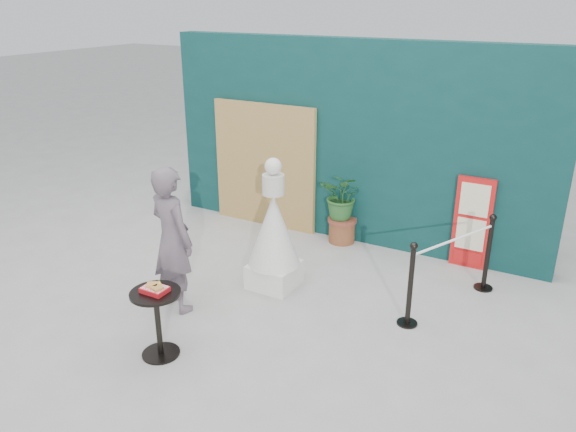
% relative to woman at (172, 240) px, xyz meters
% --- Properties ---
extents(ground, '(60.00, 60.00, 0.00)m').
position_rel_woman_xyz_m(ground, '(0.95, -0.13, -0.89)').
color(ground, '#ADAAA5').
rests_on(ground, ground).
extents(back_wall, '(6.00, 0.30, 3.00)m').
position_rel_woman_xyz_m(back_wall, '(0.95, 3.02, 0.61)').
color(back_wall, '#0A302E').
rests_on(back_wall, ground).
extents(bamboo_fence, '(1.80, 0.08, 2.00)m').
position_rel_woman_xyz_m(bamboo_fence, '(-0.45, 2.81, 0.11)').
color(bamboo_fence, tan).
rests_on(bamboo_fence, ground).
extents(woman, '(0.74, 0.59, 1.78)m').
position_rel_woman_xyz_m(woman, '(0.00, 0.00, 0.00)').
color(woman, '#63545D').
rests_on(woman, ground).
extents(menu_board, '(0.50, 0.07, 1.30)m').
position_rel_woman_xyz_m(menu_board, '(2.85, 2.83, -0.24)').
color(menu_board, red).
rests_on(menu_board, ground).
extents(statue, '(0.67, 0.67, 1.73)m').
position_rel_woman_xyz_m(statue, '(0.76, 1.04, -0.19)').
color(statue, white).
rests_on(statue, ground).
extents(cafe_table, '(0.52, 0.52, 0.75)m').
position_rel_woman_xyz_m(cafe_table, '(0.48, -0.86, -0.39)').
color(cafe_table, black).
rests_on(cafe_table, ground).
extents(food_basket, '(0.26, 0.19, 0.11)m').
position_rel_woman_xyz_m(food_basket, '(0.49, -0.86, -0.10)').
color(food_basket, red).
rests_on(food_basket, cafe_table).
extents(planter, '(0.66, 0.57, 1.12)m').
position_rel_woman_xyz_m(planter, '(0.97, 2.75, -0.24)').
color(planter, brown).
rests_on(planter, ground).
extents(stanchion_barrier, '(0.84, 1.54, 1.03)m').
position_rel_woman_xyz_m(stanchion_barrier, '(2.88, 1.63, -0.40)').
color(stanchion_barrier, black).
rests_on(stanchion_barrier, ground).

